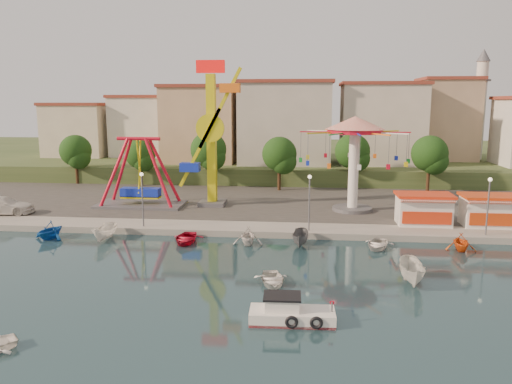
# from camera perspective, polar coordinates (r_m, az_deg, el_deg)

# --- Properties ---
(ground) EXTENTS (200.00, 200.00, 0.00)m
(ground) POSITION_cam_1_polar(r_m,az_deg,el_deg) (35.91, -7.00, -10.21)
(ground) COLOR #15323C
(ground) RESTS_ON ground
(quay_deck) EXTENTS (200.00, 100.00, 0.60)m
(quay_deck) POSITION_cam_1_polar(r_m,az_deg,el_deg) (95.87, 1.18, 2.94)
(quay_deck) COLOR #9E998E
(quay_deck) RESTS_ON ground
(asphalt_pad) EXTENTS (90.00, 28.00, 0.01)m
(asphalt_pad) POSITION_cam_1_polar(r_m,az_deg,el_deg) (64.35, -1.13, -0.40)
(asphalt_pad) COLOR #4C4944
(asphalt_pad) RESTS_ON quay_deck
(hill_terrace) EXTENTS (200.00, 60.00, 3.00)m
(hill_terrace) POSITION_cam_1_polar(r_m,az_deg,el_deg) (100.67, 1.42, 3.98)
(hill_terrace) COLOR #384C26
(hill_terrace) RESTS_ON ground
(pirate_ship_ride) EXTENTS (10.00, 5.00, 8.00)m
(pirate_ship_ride) POSITION_cam_1_polar(r_m,az_deg,el_deg) (58.92, -13.13, 2.07)
(pirate_ship_ride) COLOR #59595E
(pirate_ship_ride) RESTS_ON quay_deck
(kamikaze_tower) EXTENTS (5.29, 3.10, 16.50)m
(kamikaze_tower) POSITION_cam_1_polar(r_m,az_deg,el_deg) (57.26, -4.90, 6.26)
(kamikaze_tower) COLOR #59595E
(kamikaze_tower) RESTS_ON quay_deck
(wave_swinger) EXTENTS (11.60, 11.60, 10.40)m
(wave_swinger) POSITION_cam_1_polar(r_m,az_deg,el_deg) (55.43, 11.19, 5.60)
(wave_swinger) COLOR #59595E
(wave_swinger) RESTS_ON quay_deck
(booth_left) EXTENTS (5.40, 3.78, 3.08)m
(booth_left) POSITION_cam_1_polar(r_m,az_deg,el_deg) (51.64, 18.61, -1.85)
(booth_left) COLOR white
(booth_left) RESTS_ON quay_deck
(booth_mid) EXTENTS (5.40, 3.78, 3.08)m
(booth_mid) POSITION_cam_1_polar(r_m,az_deg,el_deg) (53.37, 25.13, -1.91)
(booth_mid) COLOR white
(booth_mid) RESTS_ON quay_deck
(lamp_post_1) EXTENTS (0.14, 0.14, 5.00)m
(lamp_post_1) POSITION_cam_1_polar(r_m,az_deg,el_deg) (49.29, -12.84, -1.01)
(lamp_post_1) COLOR #59595E
(lamp_post_1) RESTS_ON quay_deck
(lamp_post_2) EXTENTS (0.14, 0.14, 5.00)m
(lamp_post_2) POSITION_cam_1_polar(r_m,az_deg,el_deg) (46.73, 6.11, -1.42)
(lamp_post_2) COLOR #59595E
(lamp_post_2) RESTS_ON quay_deck
(lamp_post_3) EXTENTS (0.14, 0.14, 5.00)m
(lamp_post_3) POSITION_cam_1_polar(r_m,az_deg,el_deg) (49.50, 24.97, -1.67)
(lamp_post_3) COLOR #59595E
(lamp_post_3) RESTS_ON quay_deck
(tree_0) EXTENTS (4.60, 4.60, 7.19)m
(tree_0) POSITION_cam_1_polar(r_m,az_deg,el_deg) (77.77, -19.93, 4.45)
(tree_0) COLOR #382314
(tree_0) RESTS_ON quay_deck
(tree_1) EXTENTS (4.35, 4.35, 6.80)m
(tree_1) POSITION_cam_1_polar(r_m,az_deg,el_deg) (73.33, -13.08, 4.27)
(tree_1) COLOR #382314
(tree_1) RESTS_ON quay_deck
(tree_2) EXTENTS (5.02, 5.02, 7.85)m
(tree_2) POSITION_cam_1_polar(r_m,az_deg,el_deg) (70.24, -5.45, 4.83)
(tree_2) COLOR #382314
(tree_2) RESTS_ON quay_deck
(tree_3) EXTENTS (4.68, 4.68, 7.32)m
(tree_3) POSITION_cam_1_polar(r_m,az_deg,el_deg) (67.60, 2.68, 4.34)
(tree_3) COLOR #382314
(tree_3) RESTS_ON quay_deck
(tree_4) EXTENTS (4.86, 4.86, 7.60)m
(tree_4) POSITION_cam_1_polar(r_m,az_deg,el_deg) (70.74, 10.96, 4.59)
(tree_4) COLOR #382314
(tree_4) RESTS_ON quay_deck
(tree_5) EXTENTS (4.83, 4.83, 7.54)m
(tree_5) POSITION_cam_1_polar(r_m,az_deg,el_deg) (70.56, 19.22, 4.16)
(tree_5) COLOR #382314
(tree_5) RESTS_ON quay_deck
(building_0) EXTENTS (9.26, 9.53, 11.87)m
(building_0) POSITION_cam_1_polar(r_m,az_deg,el_deg) (88.95, -21.84, 7.23)
(building_0) COLOR beige
(building_0) RESTS_ON hill_terrace
(building_1) EXTENTS (12.33, 9.01, 8.63)m
(building_1) POSITION_cam_1_polar(r_m,az_deg,el_deg) (89.17, -13.26, 6.65)
(building_1) COLOR silver
(building_1) RESTS_ON hill_terrace
(building_2) EXTENTS (11.95, 9.28, 11.23)m
(building_2) POSITION_cam_1_polar(r_m,az_deg,el_deg) (86.29, -4.82, 7.64)
(building_2) COLOR tan
(building_2) RESTS_ON hill_terrace
(building_3) EXTENTS (12.59, 10.50, 9.20)m
(building_3) POSITION_cam_1_polar(r_m,az_deg,el_deg) (81.75, 4.39, 6.79)
(building_3) COLOR beige
(building_3) RESTS_ON hill_terrace
(building_4) EXTENTS (10.75, 9.23, 9.24)m
(building_4) POSITION_cam_1_polar(r_m,az_deg,el_deg) (85.88, 13.53, 6.71)
(building_4) COLOR beige
(building_4) RESTS_ON hill_terrace
(building_5) EXTENTS (12.77, 10.96, 11.21)m
(building_5) POSITION_cam_1_polar(r_m,az_deg,el_deg) (86.79, 22.52, 6.91)
(building_5) COLOR tan
(building_5) RESTS_ON hill_terrace
(minaret) EXTENTS (2.80, 2.80, 18.00)m
(minaret) POSITION_cam_1_polar(r_m,az_deg,el_deg) (91.28, 24.25, 9.40)
(minaret) COLOR silver
(minaret) RESTS_ON hill_terrace
(cabin_motorboat) EXTENTS (4.96, 2.11, 1.72)m
(cabin_motorboat) POSITION_cam_1_polar(r_m,az_deg,el_deg) (29.62, 3.90, -13.78)
(cabin_motorboat) COLOR white
(cabin_motorboat) RESTS_ON ground
(rowboat_a) EXTENTS (2.95, 3.73, 0.70)m
(rowboat_a) POSITION_cam_1_polar(r_m,az_deg,el_deg) (35.22, 1.86, -9.95)
(rowboat_a) COLOR white
(rowboat_a) RESTS_ON ground
(skiff) EXTENTS (1.87, 4.36, 1.65)m
(skiff) POSITION_cam_1_polar(r_m,az_deg,el_deg) (36.80, 17.43, -8.74)
(skiff) COLOR silver
(skiff) RESTS_ON ground
(van) EXTENTS (6.71, 3.51, 1.86)m
(van) POSITION_cam_1_polar(r_m,az_deg,el_deg) (60.18, -26.93, -1.38)
(van) COLOR silver
(van) RESTS_ON quay_deck
(moored_boat_1) EXTENTS (3.48, 3.80, 1.70)m
(moored_boat_1) POSITION_cam_1_polar(r_m,az_deg,el_deg) (50.03, -22.51, -4.02)
(moored_boat_1) COLOR #1353AE
(moored_boat_1) RESTS_ON ground
(moored_boat_2) EXTENTS (1.66, 3.88, 1.47)m
(moored_boat_2) POSITION_cam_1_polar(r_m,az_deg,el_deg) (47.79, -16.86, -4.46)
(moored_boat_2) COLOR silver
(moored_boat_2) RESTS_ON ground
(moored_boat_3) EXTENTS (2.81, 3.92, 0.81)m
(moored_boat_3) POSITION_cam_1_polar(r_m,az_deg,el_deg) (45.54, -8.05, -5.26)
(moored_boat_3) COLOR #B20E27
(moored_boat_3) RESTS_ON ground
(moored_boat_4) EXTENTS (2.90, 3.28, 1.62)m
(moored_boat_4) POSITION_cam_1_polar(r_m,az_deg,el_deg) (44.44, -0.93, -5.01)
(moored_boat_4) COLOR silver
(moored_boat_4) RESTS_ON ground
(moored_boat_5) EXTENTS (1.61, 3.72, 1.40)m
(moored_boat_5) POSITION_cam_1_polar(r_m,az_deg,el_deg) (44.18, 5.13, -5.28)
(moored_boat_5) COLOR #58595D
(moored_boat_5) RESTS_ON ground
(moored_boat_6) EXTENTS (3.50, 4.16, 0.74)m
(moored_boat_6) POSITION_cam_1_polar(r_m,az_deg,el_deg) (44.71, 13.70, -5.80)
(moored_boat_6) COLOR silver
(moored_boat_6) RESTS_ON ground
(moored_boat_7) EXTENTS (2.70, 3.07, 1.52)m
(moored_boat_7) POSITION_cam_1_polar(r_m,az_deg,el_deg) (46.10, 22.37, -5.30)
(moored_boat_7) COLOR #E55414
(moored_boat_7) RESTS_ON ground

